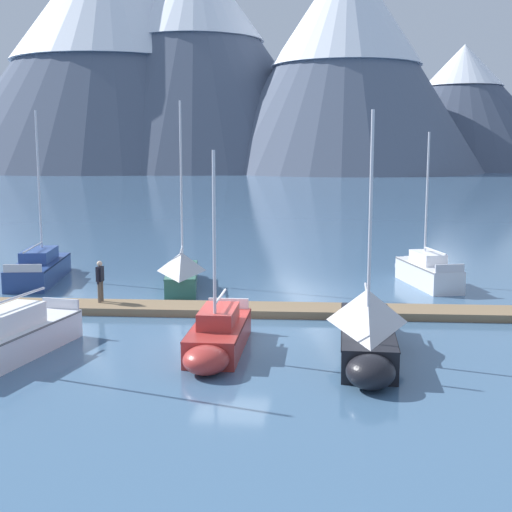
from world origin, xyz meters
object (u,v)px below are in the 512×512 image
object	(u,v)px
sailboat_far_berth	(367,326)
person_on_dock	(100,279)
sailboat_nearest_berth	(41,267)
sailboat_outer_slip	(425,271)
sailboat_mid_dock_starboard	(217,336)
sailboat_mid_dock_port	(182,270)
sailboat_second_berth	(4,342)

from	to	relation	value
sailboat_far_berth	person_on_dock	size ratio (longest dim) A/B	4.52
sailboat_nearest_berth	sailboat_outer_slip	distance (m)	18.84
sailboat_outer_slip	sailboat_mid_dock_starboard	bearing A→B (deg)	-121.10
sailboat_outer_slip	sailboat_mid_dock_port	bearing A→B (deg)	-167.78
sailboat_nearest_berth	sailboat_mid_dock_port	distance (m)	7.49
sailboat_mid_dock_port	sailboat_far_berth	xyz separation A→B (m)	(8.44, -9.73, 0.11)
sailboat_second_berth	sailboat_mid_dock_starboard	world-z (taller)	sailboat_second_berth
sailboat_far_berth	person_on_dock	bearing A→B (deg)	155.11
sailboat_second_berth	sailboat_mid_dock_starboard	size ratio (longest dim) A/B	1.19
sailboat_mid_dock_port	sailboat_mid_dock_starboard	xyz separation A→B (m)	(3.70, -10.22, -0.28)
sailboat_nearest_berth	sailboat_mid_dock_starboard	xyz separation A→B (m)	(11.13, -11.18, -0.07)
sailboat_far_berth	sailboat_outer_slip	bearing A→B (deg)	76.56
sailboat_mid_dock_starboard	sailboat_outer_slip	world-z (taller)	sailboat_outer_slip
sailboat_second_berth	sailboat_far_berth	distance (m)	11.29
sailboat_second_berth	sailboat_nearest_berth	bearing A→B (deg)	110.35
sailboat_mid_dock_starboard	person_on_dock	size ratio (longest dim) A/B	3.82
sailboat_nearest_berth	sailboat_mid_dock_starboard	distance (m)	15.78
sailboat_mid_dock_starboard	sailboat_far_berth	size ratio (longest dim) A/B	0.85
sailboat_nearest_berth	person_on_dock	xyz separation A→B (m)	(5.22, -5.75, 0.63)
sailboat_mid_dock_port	sailboat_nearest_berth	bearing A→B (deg)	172.64
sailboat_mid_dock_port	sailboat_mid_dock_starboard	world-z (taller)	sailboat_mid_dock_port
sailboat_outer_slip	sailboat_nearest_berth	bearing A→B (deg)	-175.43
sailboat_second_berth	sailboat_far_berth	xyz separation A→B (m)	(11.05, 2.29, 0.32)
sailboat_nearest_berth	sailboat_mid_dock_starboard	bearing A→B (deg)	-45.14
sailboat_nearest_berth	sailboat_second_berth	bearing A→B (deg)	-69.65
sailboat_mid_dock_port	person_on_dock	distance (m)	5.29
sailboat_mid_dock_port	sailboat_outer_slip	xyz separation A→B (m)	(11.36, 2.46, -0.18)
sailboat_mid_dock_port	sailboat_mid_dock_starboard	size ratio (longest dim) A/B	1.34
sailboat_second_berth	sailboat_mid_dock_starboard	bearing A→B (deg)	15.88
sailboat_far_berth	sailboat_second_berth	bearing A→B (deg)	-168.29
sailboat_nearest_berth	sailboat_mid_dock_port	xyz separation A→B (m)	(7.42, -0.96, 0.21)
sailboat_mid_dock_port	sailboat_outer_slip	size ratio (longest dim) A/B	1.20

